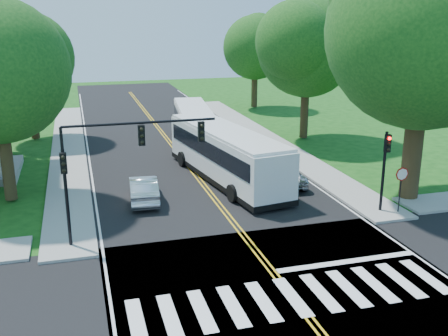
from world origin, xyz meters
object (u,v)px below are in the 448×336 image
object	(u,v)px
bus_lead	(226,154)
bus_follow	(194,125)
signal_ne	(385,161)
hatchback	(144,189)
signal_nw	(117,154)
dark_sedan	(262,149)
suv	(285,175)

from	to	relation	value
bus_lead	bus_follow	world-z (taller)	bus_lead
signal_ne	hatchback	xyz separation A→B (m)	(-12.26, 5.46, -2.21)
signal_nw	bus_lead	bearing A→B (deg)	46.95
signal_ne	hatchback	distance (m)	13.60
bus_follow	dark_sedan	xyz separation A→B (m)	(3.95, -5.73, -0.93)
bus_lead	suv	xyz separation A→B (m)	(3.40, -1.92, -1.18)
signal_nw	bus_follow	bearing A→B (deg)	67.05
signal_nw	bus_follow	size ratio (longest dim) A/B	0.59
hatchback	bus_lead	bearing A→B (deg)	-151.46
bus_lead	bus_follow	size ratio (longest dim) A/B	1.11
suv	bus_lead	bearing A→B (deg)	-21.15
signal_ne	hatchback	size ratio (longest dim) A/B	0.98
suv	bus_follow	bearing A→B (deg)	-67.31
signal_nw	suv	size ratio (longest dim) A/B	1.62
hatchback	dark_sedan	bearing A→B (deg)	-139.85
bus_lead	hatchback	xyz separation A→B (m)	(-5.72, -2.57, -1.05)
signal_nw	hatchback	distance (m)	6.81
signal_ne	bus_follow	xyz separation A→B (m)	(-6.27, 18.36, -1.34)
signal_nw	suv	world-z (taller)	signal_nw
signal_ne	dark_sedan	distance (m)	13.04
suv	hatchback	bearing A→B (deg)	12.39
hatchback	suv	size ratio (longest dim) A/B	1.02
signal_ne	hatchback	world-z (taller)	signal_ne
signal_nw	dark_sedan	size ratio (longest dim) A/B	1.52
signal_nw	signal_ne	world-z (taller)	signal_nw
signal_ne	bus_follow	world-z (taller)	signal_ne
signal_nw	suv	bearing A→B (deg)	29.27
signal_ne	suv	distance (m)	7.25
bus_lead	dark_sedan	size ratio (longest dim) A/B	2.86
bus_lead	dark_sedan	world-z (taller)	bus_lead
hatchback	suv	world-z (taller)	hatchback
signal_nw	bus_lead	xyz separation A→B (m)	(7.51, 8.04, -2.57)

